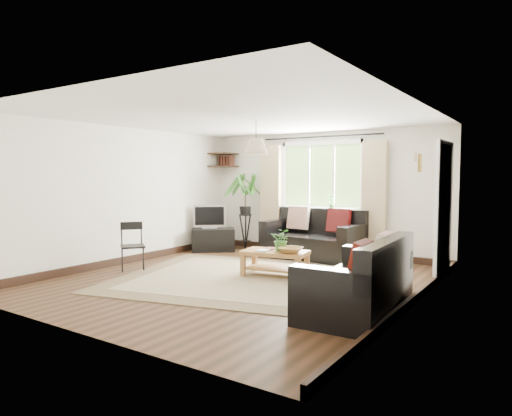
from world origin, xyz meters
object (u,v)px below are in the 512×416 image
Objects in this scene: sofa_right at (357,277)px; tv_stand at (213,240)px; palm_stand at (245,211)px; folding_chair at (133,247)px; sofa_back at (313,235)px; coffee_table at (275,264)px.

sofa_right is 2.01× the size of tv_stand.
palm_stand is (-3.59, 2.95, 0.40)m from sofa_right.
folding_chair is (0.18, -2.29, 0.16)m from tv_stand.
coffee_table is at bearing -78.52° from sofa_back.
tv_stand is 1.09× the size of folding_chair.
sofa_back reaches higher than sofa_right.
palm_stand is (-1.88, 1.90, 0.60)m from coffee_table.
sofa_right reaches higher than coffee_table.
coffee_table is at bearing -69.43° from tv_stand.
folding_chair is at bearing -95.07° from palm_stand.
sofa_back is 2.13m from tv_stand.
folding_chair is (-0.25, -2.83, -0.41)m from palm_stand.
sofa_right is 1.76× the size of coffee_table.
sofa_back is 1.70m from palm_stand.
tv_stand is 0.89m from palm_stand.
palm_stand is at bearing 12.41° from tv_stand.
sofa_back is 1.16× the size of palm_stand.
palm_stand reaches higher than sofa_right.
coffee_table is at bearing -123.85° from sofa_right.
sofa_right is at bearing -39.38° from palm_stand.
folding_chair is (-1.90, -2.68, -0.04)m from sofa_back.
sofa_back reaches higher than coffee_table.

